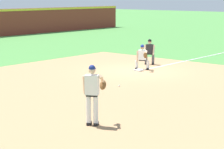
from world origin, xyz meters
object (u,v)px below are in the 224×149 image
(baseball, at_px, (119,86))
(first_base_bag, at_px, (139,70))
(pitcher, at_px, (93,91))
(first_baseman, at_px, (142,56))
(umpire, at_px, (150,51))

(baseball, bearing_deg, first_base_bag, 25.11)
(first_base_bag, bearing_deg, pitcher, -151.05)
(pitcher, xyz_separation_m, first_baseman, (9.09, 4.89, -0.33))
(pitcher, relative_size, umpire, 1.27)
(first_base_bag, bearing_deg, first_baseman, 15.81)
(pitcher, bearing_deg, umpire, 27.62)
(first_baseman, relative_size, umpire, 0.92)
(first_base_bag, distance_m, first_baseman, 0.86)
(baseball, relative_size, umpire, 0.05)
(baseball, relative_size, first_baseman, 0.06)
(pitcher, distance_m, first_baseman, 10.32)
(umpire, bearing_deg, baseball, -155.99)
(baseball, distance_m, first_baseman, 4.62)
(baseball, bearing_deg, pitcher, -148.36)
(baseball, relative_size, pitcher, 0.04)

